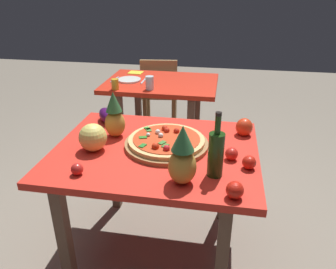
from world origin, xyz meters
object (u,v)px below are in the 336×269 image
(napkin_folded, at_px, (136,73))
(pineapple_left, at_px, (114,117))
(display_table, at_px, (156,163))
(tomato_by_bottle, at_px, (249,162))
(tomato_beside_pepper, at_px, (232,154))
(melon, at_px, (93,137))
(tomato_at_corner, at_px, (235,190))
(dinner_plate, at_px, (129,80))
(drinking_glass_water, at_px, (150,83))
(drinking_glass_juice, at_px, (115,84))
(tomato_near_board, at_px, (77,169))
(pizza, at_px, (166,140))
(fork_utensil, at_px, (115,79))
(knife_utensil, at_px, (144,81))
(dining_chair, at_px, (160,90))
(wine_bottle, at_px, (216,153))
(eggplant, at_px, (107,116))
(background_table, at_px, (161,93))
(bell_pepper, at_px, (244,127))
(pizza_board, at_px, (166,144))
(pineapple_right, at_px, (182,158))

(napkin_folded, bearing_deg, pineapple_left, -79.60)
(display_table, distance_m, tomato_by_bottle, 0.54)
(tomato_beside_pepper, bearing_deg, melon, -178.28)
(tomato_at_corner, distance_m, dinner_plate, 1.93)
(tomato_at_corner, xyz_separation_m, drinking_glass_water, (-0.71, 1.45, 0.02))
(drinking_glass_juice, bearing_deg, tomato_near_board, -79.48)
(melon, bearing_deg, pizza, 16.43)
(fork_utensil, bearing_deg, drinking_glass_juice, -65.43)
(drinking_glass_water, bearing_deg, tomato_near_board, -91.84)
(tomato_near_board, relative_size, knife_utensil, 0.33)
(dining_chair, height_order, wine_bottle, wine_bottle)
(tomato_at_corner, bearing_deg, knife_utensil, 116.06)
(eggplant, xyz_separation_m, tomato_by_bottle, (0.90, -0.45, -0.01))
(pineapple_left, height_order, drinking_glass_juice, pineapple_left)
(background_table, xyz_separation_m, drinking_glass_juice, (-0.34, -0.30, 0.16))
(display_table, height_order, drinking_glass_water, drinking_glass_water)
(pineapple_left, relative_size, fork_utensil, 1.57)
(bell_pepper, height_order, tomato_beside_pepper, bell_pepper)
(display_table, distance_m, pineapple_left, 0.37)
(dining_chair, bearing_deg, tomato_near_board, 84.38)
(dining_chair, height_order, pizza_board, dining_chair)
(pineapple_right, bearing_deg, melon, 155.97)
(pineapple_left, bearing_deg, fork_utensil, 108.60)
(fork_utensil, bearing_deg, tomato_beside_pepper, -45.67)
(eggplant, relative_size, dinner_plate, 0.91)
(pineapple_right, bearing_deg, pizza, 111.59)
(melon, relative_size, tomato_at_corner, 1.97)
(melon, height_order, tomato_by_bottle, melon)
(display_table, bearing_deg, tomato_at_corner, -42.10)
(tomato_by_bottle, xyz_separation_m, drinking_glass_juice, (-1.08, 1.14, 0.01))
(melon, xyz_separation_m, bell_pepper, (0.83, 0.35, -0.03))
(tomato_beside_pepper, height_order, fork_utensil, tomato_beside_pepper)
(bell_pepper, height_order, drinking_glass_water, drinking_glass_water)
(pineapple_left, distance_m, drinking_glass_juice, 0.95)
(melon, relative_size, tomato_beside_pepper, 2.26)
(pizza_board, xyz_separation_m, bell_pepper, (0.44, 0.23, 0.04))
(melon, distance_m, knife_utensil, 1.37)
(pizza_board, distance_m, drinking_glass_water, 1.07)
(eggplant, relative_size, tomato_at_corner, 2.53)
(dining_chair, height_order, bell_pepper, bell_pepper)
(background_table, distance_m, tomato_by_bottle, 1.63)
(bell_pepper, height_order, tomato_at_corner, bell_pepper)
(dining_chair, distance_m, drinking_glass_juice, 0.98)
(dining_chair, bearing_deg, dinner_plate, 68.50)
(display_table, xyz_separation_m, napkin_folded, (-0.54, 1.57, 0.10))
(melon, relative_size, knife_utensil, 0.86)
(knife_utensil, bearing_deg, drinking_glass_water, -63.51)
(pizza_board, relative_size, pineapple_left, 1.69)
(tomato_by_bottle, xyz_separation_m, napkin_folded, (-1.05, 1.70, -0.03))
(dining_chair, xyz_separation_m, tomato_near_board, (0.04, -2.24, 0.31))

